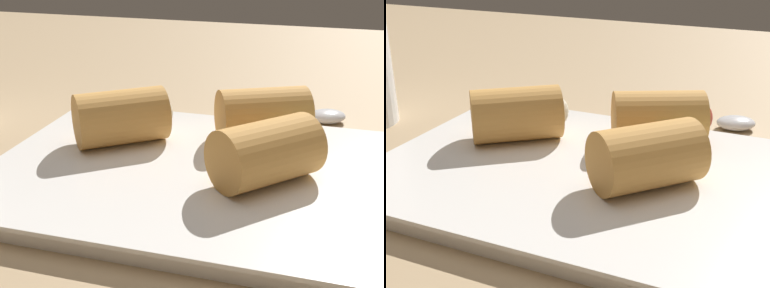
# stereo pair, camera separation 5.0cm
# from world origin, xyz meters

# --- Properties ---
(table_surface) EXTENTS (1.80, 1.40, 0.02)m
(table_surface) POSITION_xyz_m (0.00, 0.00, 0.01)
(table_surface) COLOR tan
(table_surface) RESTS_ON ground
(serving_plate) EXTENTS (0.30, 0.23, 0.01)m
(serving_plate) POSITION_xyz_m (0.04, 0.01, 0.03)
(serving_plate) COLOR white
(serving_plate) RESTS_ON table_surface
(roll_front_left) EXTENTS (0.09, 0.08, 0.05)m
(roll_front_left) POSITION_xyz_m (0.10, -0.02, 0.06)
(roll_front_left) COLOR #D19347
(roll_front_left) RESTS_ON serving_plate
(roll_front_right) EXTENTS (0.09, 0.07, 0.05)m
(roll_front_right) POSITION_xyz_m (-0.01, -0.06, 0.06)
(roll_front_right) COLOR #D19347
(roll_front_right) RESTS_ON serving_plate
(roll_back_left) EXTENTS (0.08, 0.08, 0.05)m
(roll_back_left) POSITION_xyz_m (-0.02, 0.02, 0.06)
(roll_back_left) COLOR #D19347
(roll_back_left) RESTS_ON serving_plate
(spoon) EXTENTS (0.19, 0.09, 0.01)m
(spoon) POSITION_xyz_m (-0.04, -0.15, 0.03)
(spoon) COLOR silver
(spoon) RESTS_ON table_surface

